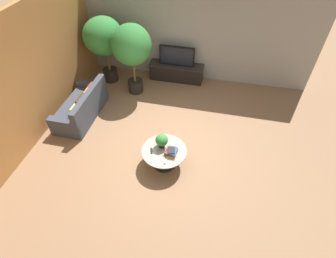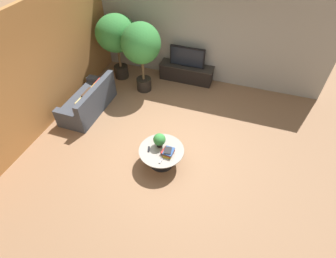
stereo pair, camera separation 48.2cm
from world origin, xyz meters
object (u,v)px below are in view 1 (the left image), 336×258
Objects in this scene: coffee_table at (164,154)px; potted_palm_tall at (104,38)px; couch_by_wall at (82,107)px; potted_palm_corner at (132,47)px; media_console at (176,72)px; potted_plant_tabletop at (162,140)px; television at (177,56)px.

coffee_table is 0.50× the size of potted_palm_tall.
potted_palm_corner is (1.06, 1.44, 1.16)m from couch_by_wall.
potted_plant_tabletop is at bearing -84.17° from media_console.
television reaches higher than media_console.
media_console is at bearing 14.10° from potted_palm_tall.
potted_palm_tall reaches higher than television.
media_console is 2.43m from potted_palm_tall.
media_console is at bearing 95.83° from potted_plant_tabletop.
television is 3.21× the size of potted_plant_tabletop.
media_console is 3.54m from coffee_table.
media_console is at bearing 90.00° from television.
television is at bearing 96.96° from coffee_table.
coffee_table is (0.43, -3.52, 0.05)m from media_console.
couch_by_wall is 0.87× the size of potted_palm_corner.
coffee_table is 3.21m from potted_palm_corner.
media_console is 1.56× the size of television.
potted_palm_tall is 5.96× the size of potted_plant_tabletop.
media_console is 5.01× the size of potted_plant_tabletop.
potted_plant_tabletop is (2.50, -1.04, 0.36)m from couch_by_wall.
coffee_table is 0.48× the size of potted_palm_corner.
coffee_table is 0.36m from potted_plant_tabletop.
potted_palm_corner is at bearing 120.47° from coffee_table.
potted_palm_corner is (-1.52, 2.59, 1.14)m from coffee_table.
potted_palm_corner is (-1.09, -0.93, 0.63)m from television.
coffee_table is 2.97× the size of potted_plant_tabletop.
potted_palm_tall is at bearing 177.42° from couch_by_wall.
potted_palm_tall is 3.85m from potted_plant_tabletop.
television is 3.58m from coffee_table.
coffee_table is 0.56× the size of couch_by_wall.
potted_palm_tall is at bearing 157.22° from potted_palm_corner.
coffee_table is at bearing 66.02° from couch_by_wall.
potted_plant_tabletop is (-0.08, 0.10, 0.33)m from coffee_table.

